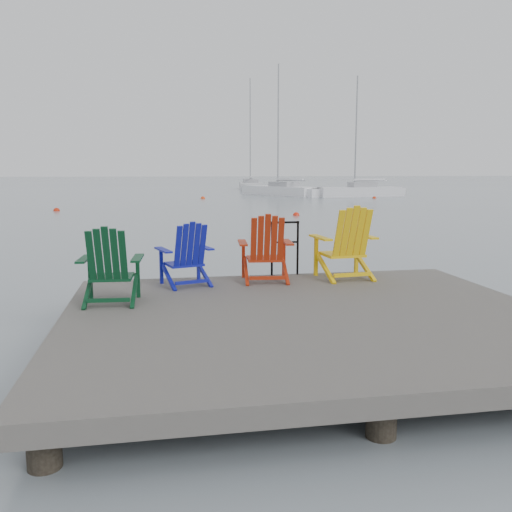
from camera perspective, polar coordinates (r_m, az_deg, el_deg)
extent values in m
plane|color=slate|center=(6.86, 5.67, -10.01)|extent=(400.00, 400.00, 0.00)
cube|color=#2F2D2A|center=(6.74, 5.72, -6.79)|extent=(6.00, 5.00, 0.20)
cylinder|color=black|center=(4.84, -21.08, -23.13)|extent=(0.26, 0.26, 1.20)
cylinder|color=black|center=(5.09, 12.86, -21.06)|extent=(0.26, 0.26, 1.20)
cylinder|color=black|center=(8.85, -15.76, -7.95)|extent=(0.26, 0.26, 1.20)
cylinder|color=black|center=(8.98, 1.79, -7.35)|extent=(0.26, 0.26, 1.20)
cylinder|color=black|center=(9.88, 17.38, -6.24)|extent=(0.26, 0.26, 1.20)
cylinder|color=black|center=(8.96, 1.68, 0.80)|extent=(0.04, 0.04, 0.90)
cylinder|color=black|center=(9.06, 4.41, 0.86)|extent=(0.04, 0.04, 0.90)
cylinder|color=black|center=(8.96, 3.08, 3.55)|extent=(0.48, 0.04, 0.04)
cylinder|color=black|center=(9.00, 3.06, 1.46)|extent=(0.44, 0.03, 0.03)
cube|color=#09361C|center=(7.44, -14.93, -2.16)|extent=(0.57, 0.51, 0.04)
cube|color=#09361C|center=(7.69, -17.04, -2.23)|extent=(0.05, 0.05, 0.57)
cube|color=#09361C|center=(7.60, -12.32, -2.17)|extent=(0.05, 0.05, 0.57)
cube|color=#09361C|center=(7.43, -17.64, -0.30)|extent=(0.16, 0.62, 0.03)
cube|color=#09361C|center=(7.33, -12.38, -0.21)|extent=(0.16, 0.62, 0.03)
cube|color=#09361C|center=(7.06, -15.42, 0.02)|extent=(0.51, 0.29, 0.69)
cube|color=#0E1495|center=(8.35, -7.59, -0.84)|extent=(0.62, 0.58, 0.04)
cube|color=#0E1495|center=(8.45, -9.94, -1.08)|extent=(0.06, 0.06, 0.54)
cube|color=#0E1495|center=(8.64, -6.08, -0.78)|extent=(0.06, 0.06, 0.54)
cube|color=#0E1495|center=(8.20, -9.73, 0.63)|extent=(0.27, 0.59, 0.03)
cube|color=#0E1495|center=(8.41, -5.47, 0.92)|extent=(0.27, 0.59, 0.03)
cube|color=#0E1495|center=(8.01, -6.91, 1.08)|extent=(0.52, 0.37, 0.66)
cube|color=#A2240B|center=(8.60, 0.95, -0.28)|extent=(0.60, 0.55, 0.04)
cube|color=#A2240B|center=(8.79, -1.34, -0.39)|extent=(0.06, 0.06, 0.59)
cube|color=#A2240B|center=(8.85, 2.94, -0.33)|extent=(0.06, 0.06, 0.59)
cube|color=#A2240B|center=(8.51, -1.42, 1.41)|extent=(0.18, 0.65, 0.03)
cube|color=#A2240B|center=(8.59, 3.33, 1.46)|extent=(0.18, 0.65, 0.03)
cube|color=#A2240B|center=(8.22, 1.19, 1.75)|extent=(0.54, 0.32, 0.72)
cube|color=yellow|center=(8.93, 9.05, 0.18)|extent=(0.66, 0.59, 0.05)
cube|color=yellow|center=(9.01, 6.33, -0.02)|extent=(0.06, 0.06, 0.65)
cube|color=yellow|center=(9.29, 10.53, 0.16)|extent=(0.06, 0.06, 0.65)
cube|color=yellow|center=(8.72, 6.79, 1.94)|extent=(0.19, 0.71, 0.03)
cube|color=yellow|center=(9.04, 11.43, 2.07)|extent=(0.19, 0.71, 0.03)
cube|color=yellow|center=(8.54, 10.12, 2.37)|extent=(0.59, 0.34, 0.79)
cube|color=white|center=(49.45, 2.63, 6.70)|extent=(5.96, 8.63, 1.10)
cube|color=#9E9EA3|center=(49.10, 2.96, 7.50)|extent=(2.58, 3.00, 0.55)
cylinder|color=gray|center=(49.89, 2.35, 13.51)|extent=(0.12, 0.12, 10.72)
cube|color=silver|center=(65.18, -0.59, 7.26)|extent=(3.73, 9.91, 1.10)
cube|color=#9E9EA3|center=(64.68, -0.57, 7.87)|extent=(2.12, 3.10, 0.55)
cylinder|color=gray|center=(65.79, -0.62, 13.03)|extent=(0.12, 0.12, 12.09)
cube|color=white|center=(47.91, 10.71, 6.48)|extent=(7.56, 2.75, 1.10)
cube|color=#9E9EA3|center=(48.06, 11.13, 7.31)|extent=(2.36, 1.59, 0.55)
cylinder|color=gray|center=(47.81, 10.49, 12.68)|extent=(0.12, 0.12, 9.24)
sphere|color=red|center=(27.21, 4.25, 4.28)|extent=(0.34, 0.34, 0.34)
sphere|color=red|center=(32.11, -20.25, 4.47)|extent=(0.36, 0.36, 0.36)
sphere|color=red|center=(44.97, 12.35, 5.95)|extent=(0.32, 0.32, 0.32)
sphere|color=#ED3C0D|center=(43.65, -5.61, 6.03)|extent=(0.37, 0.37, 0.37)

